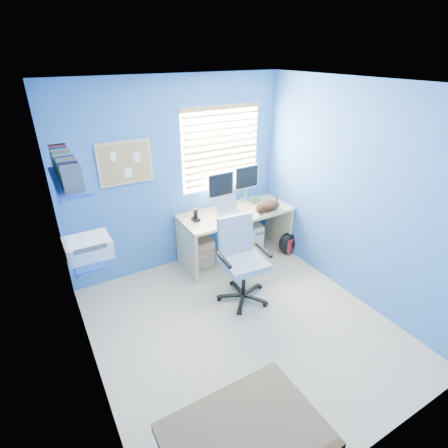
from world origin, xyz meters
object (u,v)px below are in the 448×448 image
laptop (231,207)px  tower_pc (252,235)px  office_chair (242,270)px  cat (268,206)px  desk (236,235)px

laptop → tower_pc: size_ratio=0.73×
laptop → office_chair: bearing=-115.3°
office_chair → cat: bearing=37.0°
desk → tower_pc: (0.35, 0.11, -0.14)m
laptop → office_chair: 0.93m
desk → tower_pc: 0.40m
desk → tower_pc: desk is taller
laptop → cat: laptop is taller
office_chair → desk: bearing=62.8°
tower_pc → laptop: bearing=-152.3°
desk → laptop: (-0.11, -0.05, 0.48)m
office_chair → laptop: bearing=68.1°
cat → tower_pc: cat is taller
desk → office_chair: (-0.41, -0.80, 0.01)m
laptop → cat: 0.53m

